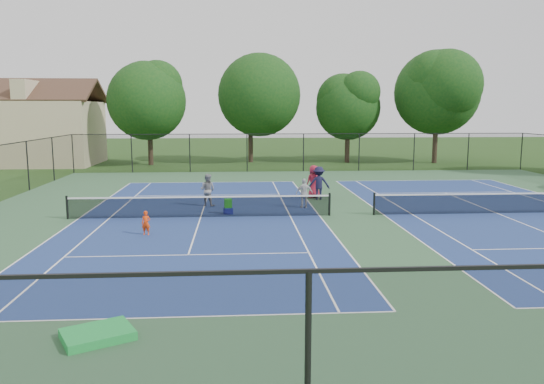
{
  "coord_description": "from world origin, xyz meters",
  "views": [
    {
      "loc": [
        -5.33,
        -23.94,
        4.86
      ],
      "look_at": [
        -3.79,
        -1.0,
        1.3
      ],
      "focal_mm": 35.0,
      "sensor_mm": 36.0,
      "label": 1
    }
  ],
  "objects": [
    {
      "name": "tree_back_d",
      "position": [
        13.0,
        24.0,
        6.82
      ],
      "size": [
        7.8,
        7.8,
        10.37
      ],
      "color": "#2D2116",
      "rests_on": "ground"
    },
    {
      "name": "instructor",
      "position": [
        -6.82,
        2.95,
        0.83
      ],
      "size": [
        0.99,
        0.89,
        1.66
      ],
      "primitive_type": "imported",
      "rotation": [
        0.0,
        0.0,
        2.74
      ],
      "color": "gray",
      "rests_on": "ground"
    },
    {
      "name": "bystander_b",
      "position": [
        -0.85,
        4.52,
        0.91
      ],
      "size": [
        1.24,
        0.79,
        1.82
      ],
      "primitive_type": "imported",
      "rotation": [
        0.0,
        0.0,
        3.04
      ],
      "color": "#181734",
      "rests_on": "ground"
    },
    {
      "name": "tree_back_c",
      "position": [
        5.0,
        25.0,
        5.48
      ],
      "size": [
        6.0,
        6.0,
        8.4
      ],
      "color": "#2D2116",
      "rests_on": "ground"
    },
    {
      "name": "perimeter_fence",
      "position": [
        0.0,
        0.0,
        1.6
      ],
      "size": [
        36.08,
        36.08,
        3.02
      ],
      "color": "black",
      "rests_on": "ground"
    },
    {
      "name": "tennis_court_left",
      "position": [
        -7.0,
        0.0,
        0.1
      ],
      "size": [
        12.0,
        23.83,
        1.07
      ],
      "color": "navy",
      "rests_on": "ground"
    },
    {
      "name": "ground",
      "position": [
        0.0,
        0.0,
        0.0
      ],
      "size": [
        140.0,
        140.0,
        0.0
      ],
      "primitive_type": "plane",
      "color": "#234716",
      "rests_on": "ground"
    },
    {
      "name": "ball_crate",
      "position": [
        -5.75,
        0.72,
        0.15
      ],
      "size": [
        0.47,
        0.38,
        0.3
      ],
      "primitive_type": "cube",
      "rotation": [
        0.0,
        0.0,
        0.22
      ],
      "color": "#161F98",
      "rests_on": "ground"
    },
    {
      "name": "tree_back_a",
      "position": [
        -13.0,
        24.0,
        6.04
      ],
      "size": [
        6.8,
        6.8,
        9.15
      ],
      "color": "#2D2116",
      "rests_on": "ground"
    },
    {
      "name": "ball_hopper",
      "position": [
        -5.75,
        0.72,
        0.52
      ],
      "size": [
        0.38,
        0.33,
        0.43
      ],
      "primitive_type": "cube",
      "rotation": [
        0.0,
        0.0,
        0.16
      ],
      "color": "green",
      "rests_on": "ball_crate"
    },
    {
      "name": "court_pad",
      "position": [
        0.0,
        0.0,
        0.0
      ],
      "size": [
        36.0,
        36.0,
        0.01
      ],
      "primitive_type": "cube",
      "color": "#335B3D",
      "rests_on": "ground"
    },
    {
      "name": "tree_back_b",
      "position": [
        -4.0,
        26.0,
        6.6
      ],
      "size": [
        7.6,
        7.6,
        10.03
      ],
      "color": "#2D2116",
      "rests_on": "ground"
    },
    {
      "name": "green_tarp",
      "position": [
        -8.35,
        -12.96,
        0.1
      ],
      "size": [
        1.75,
        1.6,
        0.19
      ],
      "primitive_type": "cube",
      "rotation": [
        0.0,
        0.0,
        0.49
      ],
      "color": "green",
      "rests_on": "ground"
    },
    {
      "name": "child_player",
      "position": [
        -8.9,
        -3.33,
        0.48
      ],
      "size": [
        0.38,
        0.27,
        0.96
      ],
      "primitive_type": "imported",
      "rotation": [
        0.0,
        0.0,
        -0.13
      ],
      "color": "#FC4310",
      "rests_on": "ground"
    },
    {
      "name": "bystander_a",
      "position": [
        -1.96,
        2.08,
        0.74
      ],
      "size": [
        0.92,
        0.5,
        1.49
      ],
      "primitive_type": "imported",
      "rotation": [
        0.0,
        0.0,
        3.31
      ],
      "color": "silver",
      "rests_on": "ground"
    },
    {
      "name": "clapboard_house",
      "position": [
        -23.0,
        25.0,
        3.09
      ],
      "size": [
        10.8,
        8.1,
        7.65
      ],
      "color": "tan",
      "rests_on": "ground"
    },
    {
      "name": "tennis_court_right",
      "position": [
        7.0,
        0.0,
        0.1
      ],
      "size": [
        12.0,
        23.83,
        1.07
      ],
      "color": "navy",
      "rests_on": "ground"
    },
    {
      "name": "bystander_c",
      "position": [
        -1.05,
        5.09,
        0.92
      ],
      "size": [
        1.05,
        0.89,
        1.84
      ],
      "primitive_type": "imported",
      "rotation": [
        0.0,
        0.0,
        3.54
      ],
      "color": "maroon",
      "rests_on": "ground"
    }
  ]
}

